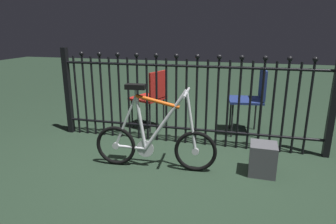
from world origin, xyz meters
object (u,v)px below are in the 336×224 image
(bicycle, at_px, (154,140))
(chair_navy, at_px, (252,95))
(display_crate, at_px, (263,159))
(chair_red, at_px, (152,94))

(bicycle, relative_size, chair_navy, 1.42)
(chair_navy, distance_m, display_crate, 1.24)
(chair_navy, relative_size, chair_red, 1.06)
(chair_red, xyz_separation_m, display_crate, (1.47, -1.04, -0.35))
(bicycle, relative_size, display_crate, 3.99)
(display_crate, bearing_deg, chair_navy, 95.37)
(bicycle, distance_m, display_crate, 1.10)
(bicycle, bearing_deg, display_crate, 7.69)
(chair_red, height_order, display_crate, chair_red)
(bicycle, bearing_deg, chair_red, 108.53)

